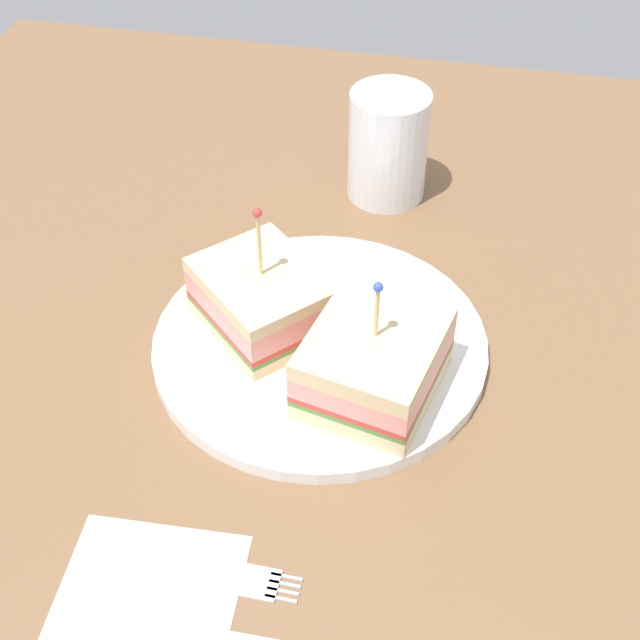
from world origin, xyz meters
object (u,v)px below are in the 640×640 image
object	(u,v)px
plate	(320,344)
fork	(223,575)
sandwich_half_front	(263,299)
napkin	(148,594)
sandwich_half_back	(374,362)
drink_glass	(388,151)
knife	(190,636)

from	to	relation	value
plate	fork	xyz separation A→B (cm)	(20.44, -1.68, -0.40)
sandwich_half_front	napkin	world-z (taller)	sandwich_half_front
fork	sandwich_half_back	bearing A→B (deg)	158.41
sandwich_half_back	fork	bearing A→B (deg)	-21.59
drink_glass	sandwich_half_front	bearing A→B (deg)	-16.60
napkin	fork	world-z (taller)	fork
sandwich_half_back	knife	xyz separation A→B (cm)	(20.47, -7.19, -3.65)
plate	fork	world-z (taller)	plate
sandwich_half_back	fork	distance (cm)	17.89
drink_glass	plate	bearing A→B (deg)	-4.29
sandwich_half_front	fork	size ratio (longest dim) A/B	1.00
plate	fork	size ratio (longest dim) A/B	2.03
napkin	fork	distance (cm)	4.64
sandwich_half_back	drink_glass	world-z (taller)	sandwich_half_back
plate	knife	distance (cm)	24.75
knife	fork	bearing A→B (deg)	169.91
fork	sandwich_half_front	bearing A→B (deg)	-172.07
drink_glass	knife	world-z (taller)	drink_glass
napkin	knife	bearing A→B (deg)	58.62
sandwich_half_front	knife	distance (cm)	25.76
plate	drink_glass	size ratio (longest dim) A/B	2.50
plate	knife	size ratio (longest dim) A/B	1.94
drink_glass	fork	distance (cm)	42.67
plate	sandwich_half_back	xyz separation A→B (cm)	(4.16, 4.76, 3.25)
sandwich_half_front	fork	bearing A→B (deg)	7.93
fork	knife	distance (cm)	4.25
plate	sandwich_half_front	world-z (taller)	sandwich_half_front
drink_glass	knife	bearing A→B (deg)	-5.00
knife	plate	bearing A→B (deg)	174.37
plate	sandwich_half_front	xyz separation A→B (cm)	(-0.79, -4.64, 3.13)
plate	sandwich_half_back	world-z (taller)	sandwich_half_back
drink_glass	fork	bearing A→B (deg)	-4.49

